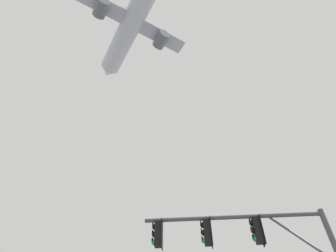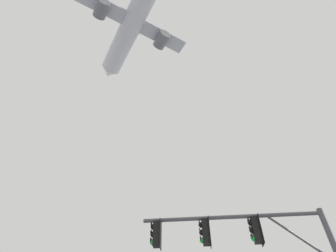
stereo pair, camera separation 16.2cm
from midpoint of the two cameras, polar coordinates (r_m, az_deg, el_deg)
The scene contains 2 objects.
signal_pole_near at distance 10.48m, azimuth 17.42°, elevation -23.45°, with size 6.65×0.65×5.54m.
airplane at distance 56.15m, azimuth -7.87°, elevation 21.03°, with size 20.33×26.34×7.91m.
Camera 1 is at (0.82, -3.17, 1.12)m, focal length 28.31 mm.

